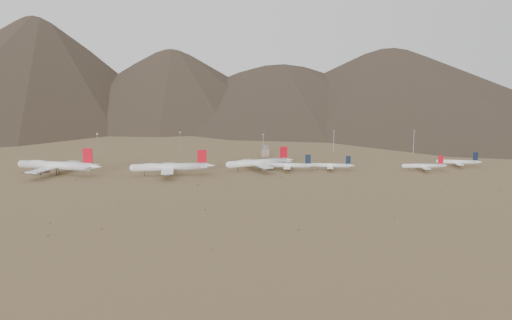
{
  "coord_description": "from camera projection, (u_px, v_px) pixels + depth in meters",
  "views": [
    {
      "loc": [
        -30.93,
        -398.95,
        78.28
      ],
      "look_at": [
        11.43,
        30.0,
        10.51
      ],
      "focal_mm": 35.0,
      "sensor_mm": 36.0,
      "label": 1
    }
  ],
  "objects": [
    {
      "name": "mast_far_east",
      "position": [
        414.0,
        141.0,
        545.56
      ],
      "size": [
        2.0,
        0.6,
        25.7
      ],
      "color": "gray",
      "rests_on": "ground"
    },
    {
      "name": "mountain_ridge",
      "position": [
        218.0,
        53.0,
        1268.84
      ],
      "size": [
        4400.0,
        1000.0,
        300.0
      ],
      "color": "#453729",
      "rests_on": "ground"
    },
    {
      "name": "ground",
      "position": [
        246.0,
        179.0,
        407.36
      ],
      "size": [
        3000.0,
        3000.0,
        0.0
      ],
      "primitive_type": "plane",
      "color": "olive",
      "rests_on": "ground"
    },
    {
      "name": "narrowbody_b",
      "position": [
        332.0,
        165.0,
        445.85
      ],
      "size": [
        38.91,
        28.65,
        13.07
      ],
      "rotation": [
        0.0,
        0.0,
        -0.24
      ],
      "color": "white",
      "rests_on": "ground"
    },
    {
      "name": "narrowbody_c",
      "position": [
        424.0,
        166.0,
        442.62
      ],
      "size": [
        41.14,
        29.63,
        13.58
      ],
      "rotation": [
        0.0,
        0.0,
        -0.08
      ],
      "color": "white",
      "rests_on": "ground"
    },
    {
      "name": "narrowbody_d",
      "position": [
        458.0,
        162.0,
        463.84
      ],
      "size": [
        41.08,
        30.19,
        13.76
      ],
      "rotation": [
        0.0,
        0.0,
        -0.22
      ],
      "color": "white",
      "rests_on": "ground"
    },
    {
      "name": "mast_centre",
      "position": [
        263.0,
        145.0,
        508.24
      ],
      "size": [
        2.0,
        0.6,
        25.7
      ],
      "color": "gray",
      "rests_on": "ground"
    },
    {
      "name": "mast_far_west",
      "position": [
        98.0,
        145.0,
        513.62
      ],
      "size": [
        2.0,
        0.6,
        25.7
      ],
      "color": "gray",
      "rests_on": "ground"
    },
    {
      "name": "widebody_west",
      "position": [
        56.0,
        165.0,
        422.22
      ],
      "size": [
        76.72,
        61.18,
        23.77
      ],
      "rotation": [
        0.0,
        0.0,
        -0.34
      ],
      "color": "white",
      "rests_on": "ground"
    },
    {
      "name": "widebody_centre",
      "position": [
        170.0,
        167.0,
        419.62
      ],
      "size": [
        71.72,
        55.1,
        21.29
      ],
      "rotation": [
        0.0,
        0.0,
        0.05
      ],
      "color": "white",
      "rests_on": "ground"
    },
    {
      "name": "mast_east",
      "position": [
        334.0,
        141.0,
        548.61
      ],
      "size": [
        2.0,
        0.6,
        25.7
      ],
      "color": "gray",
      "rests_on": "ground"
    },
    {
      "name": "widebody_east",
      "position": [
        258.0,
        163.0,
        445.33
      ],
      "size": [
        64.5,
        51.33,
        19.9
      ],
      "rotation": [
        0.0,
        0.0,
        0.32
      ],
      "color": "white",
      "rests_on": "ground"
    },
    {
      "name": "mast_west",
      "position": [
        180.0,
        143.0,
        530.22
      ],
      "size": [
        2.0,
        0.6,
        25.7
      ],
      "color": "gray",
      "rests_on": "ground"
    },
    {
      "name": "desert_scrub",
      "position": [
        259.0,
        205.0,
        318.24
      ],
      "size": [
        443.0,
        178.33,
        0.89
      ],
      "color": "brown",
      "rests_on": "ground"
    },
    {
      "name": "narrowbody_a",
      "position": [
        290.0,
        165.0,
        443.37
      ],
      "size": [
        43.92,
        32.26,
        14.7
      ],
      "rotation": [
        0.0,
        0.0,
        -0.22
      ],
      "color": "white",
      "rests_on": "ground"
    },
    {
      "name": "control_tower",
      "position": [
        265.0,
        151.0,
        527.42
      ],
      "size": [
        8.0,
        8.0,
        12.0
      ],
      "color": "gray",
      "rests_on": "ground"
    }
  ]
}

